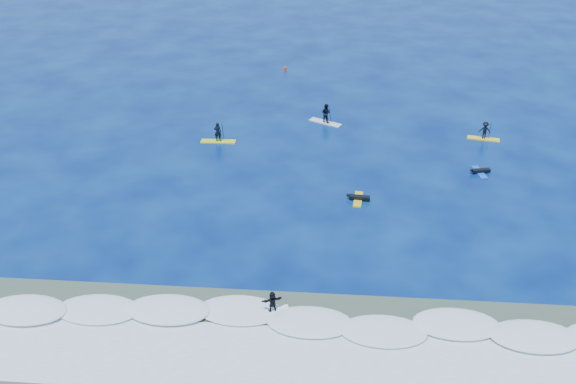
# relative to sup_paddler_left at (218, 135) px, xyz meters

# --- Properties ---
(ground) EXTENTS (160.00, 160.00, 0.00)m
(ground) POSITION_rel_sup_paddler_left_xyz_m (7.93, -12.05, -0.65)
(ground) COLOR #04104C
(ground) RESTS_ON ground
(shallow_water) EXTENTS (90.00, 13.00, 0.01)m
(shallow_water) POSITION_rel_sup_paddler_left_xyz_m (7.93, -26.05, -0.65)
(shallow_water) COLOR #3A4F40
(shallow_water) RESTS_ON ground
(breaking_wave) EXTENTS (40.00, 6.00, 0.30)m
(breaking_wave) POSITION_rel_sup_paddler_left_xyz_m (7.93, -22.05, -0.65)
(breaking_wave) COLOR white
(breaking_wave) RESTS_ON ground
(whitewater) EXTENTS (34.00, 5.00, 0.02)m
(whitewater) POSITION_rel_sup_paddler_left_xyz_m (7.93, -25.05, -0.65)
(whitewater) COLOR silver
(whitewater) RESTS_ON ground
(sup_paddler_left) EXTENTS (2.99, 0.79, 2.09)m
(sup_paddler_left) POSITION_rel_sup_paddler_left_xyz_m (0.00, 0.00, 0.00)
(sup_paddler_left) COLOR yellow
(sup_paddler_left) RESTS_ON ground
(sup_paddler_center) EXTENTS (3.06, 2.08, 2.14)m
(sup_paddler_center) POSITION_rel_sup_paddler_left_xyz_m (9.07, 4.65, 0.15)
(sup_paddler_center) COLOR silver
(sup_paddler_center) RESTS_ON ground
(sup_paddler_right) EXTENTS (2.78, 1.17, 1.89)m
(sup_paddler_right) POSITION_rel_sup_paddler_left_xyz_m (22.81, 2.28, 0.09)
(sup_paddler_right) COLOR yellow
(sup_paddler_right) RESTS_ON ground
(prone_paddler_near) EXTENTS (1.73, 2.22, 0.46)m
(prone_paddler_near) POSITION_rel_sup_paddler_left_xyz_m (11.82, -8.73, -0.50)
(prone_paddler_near) COLOR gold
(prone_paddler_near) RESTS_ON ground
(prone_paddler_far) EXTENTS (1.64, 2.13, 0.43)m
(prone_paddler_far) POSITION_rel_sup_paddler_left_xyz_m (21.40, -3.90, -0.51)
(prone_paddler_far) COLOR blue
(prone_paddler_far) RESTS_ON ground
(wave_surfer) EXTENTS (1.96, 1.19, 1.38)m
(wave_surfer) POSITION_rel_sup_paddler_left_xyz_m (6.79, -21.54, 0.13)
(wave_surfer) COLOR white
(wave_surfer) RESTS_ON breaking_wave
(marker_buoy) EXTENTS (0.30, 0.30, 0.73)m
(marker_buoy) POSITION_rel_sup_paddler_left_xyz_m (4.30, 17.90, -0.34)
(marker_buoy) COLOR #F43415
(marker_buoy) RESTS_ON ground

